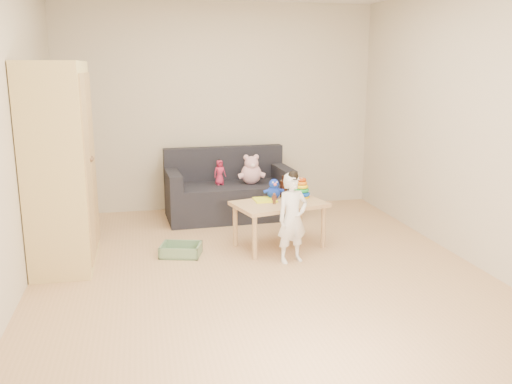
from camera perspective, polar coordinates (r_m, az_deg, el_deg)
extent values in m
plane|color=tan|center=(5.09, 0.04, -7.80)|extent=(4.50, 4.50, 0.00)
plane|color=beige|center=(6.99, -3.89, 8.83)|extent=(4.00, 0.00, 4.00)
plane|color=beige|center=(2.65, 10.35, 1.70)|extent=(4.00, 0.00, 4.00)
plane|color=beige|center=(4.78, -24.22, 5.77)|extent=(0.00, 4.50, 4.50)
plane|color=beige|center=(5.56, 20.80, 6.93)|extent=(0.00, 4.50, 4.50)
cube|color=#E2CC7C|center=(5.26, -19.94, 2.62)|extent=(0.52, 1.03, 1.86)
cube|color=black|center=(6.63, -2.84, -0.93)|extent=(1.53, 0.82, 0.42)
cube|color=tan|center=(5.55, 2.44, -3.46)|extent=(1.01, 0.77, 0.47)
imported|color=white|center=(5.09, 3.85, -2.89)|extent=(0.35, 0.28, 0.83)
imported|color=#B82244|center=(6.52, -3.84, 2.04)|extent=(0.17, 0.13, 0.30)
cylinder|color=gold|center=(5.71, 4.78, -0.48)|extent=(0.17, 0.17, 0.02)
cylinder|color=silver|center=(5.68, 4.80, 0.51)|extent=(0.02, 0.02, 0.20)
torus|color=#0B41B5|center=(5.70, 4.79, -0.18)|extent=(0.18, 0.18, 0.04)
torus|color=green|center=(5.69, 4.80, 0.21)|extent=(0.16, 0.16, 0.04)
torus|color=yellow|center=(5.68, 4.80, 0.59)|extent=(0.14, 0.14, 0.04)
torus|color=orange|center=(5.67, 4.81, 0.96)|extent=(0.12, 0.12, 0.04)
torus|color=#B2380A|center=(5.67, 4.82, 1.31)|extent=(0.10, 0.10, 0.03)
cylinder|color=black|center=(5.71, 2.94, 0.35)|extent=(0.08, 0.08, 0.18)
cylinder|color=black|center=(5.68, 2.95, 1.36)|extent=(0.04, 0.04, 0.05)
cylinder|color=black|center=(5.68, 2.95, 1.65)|extent=(0.04, 0.04, 0.01)
cube|color=#F2FC1A|center=(5.56, 0.96, -0.83)|extent=(0.22, 0.22, 0.02)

